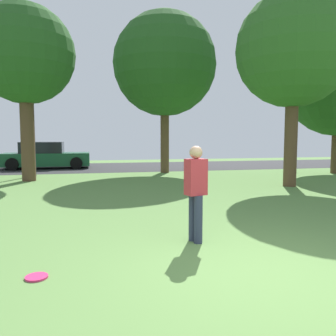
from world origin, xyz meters
name	(u,v)px	position (x,y,z in m)	size (l,w,h in m)	color
ground_plane	(263,276)	(0.00, 0.00, 0.00)	(44.00, 44.00, 0.00)	#5B8442
road_strip	(128,167)	(0.00, 16.00, 0.00)	(44.00, 6.40, 0.01)	#28282B
oak_tree_right	(25,55)	(-4.44, 10.44, 4.80)	(3.76, 3.76, 6.73)	brown
maple_tree_near	(294,50)	(4.69, 6.93, 4.63)	(3.90, 3.90, 6.61)	brown
oak_tree_left	(165,65)	(1.41, 12.39, 5.11)	(4.85, 4.85, 7.55)	brown
person_catcher	(196,190)	(-0.41, 1.52, 0.86)	(0.37, 0.30, 1.57)	#2D334C
frisbee_disc	(37,277)	(-2.72, 0.54, 0.01)	(0.27, 0.27, 0.03)	#EA2D6B
parked_car_green	(46,156)	(-4.49, 16.04, 0.65)	(4.55, 2.06, 1.44)	#195633
street_lamp_post	(33,125)	(-4.50, 12.20, 2.25)	(0.14, 0.14, 4.50)	#2D2D33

